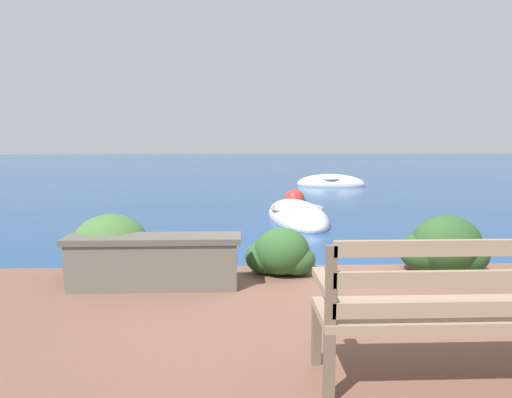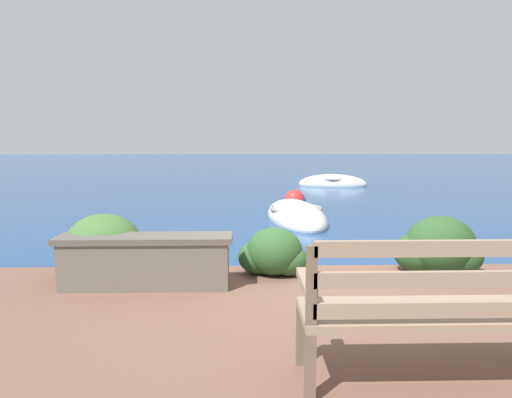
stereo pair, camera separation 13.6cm
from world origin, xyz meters
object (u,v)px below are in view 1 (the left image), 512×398
at_px(park_bench, 451,306).
at_px(rowboat_nearest, 297,217).
at_px(mooring_buoy, 294,200).
at_px(rowboat_mid, 331,184).

distance_m(park_bench, rowboat_nearest, 6.74).
height_order(rowboat_nearest, mooring_buoy, rowboat_nearest).
distance_m(park_bench, mooring_buoy, 9.05).
xyz_separation_m(park_bench, rowboat_nearest, (-0.06, 6.71, -0.65)).
distance_m(rowboat_nearest, mooring_buoy, 2.33).
bearing_deg(rowboat_nearest, park_bench, -6.35).
relative_size(rowboat_mid, mooring_buoy, 4.24).
bearing_deg(rowboat_mid, park_bench, 92.21).
bearing_deg(rowboat_mid, mooring_buoy, 77.63).
bearing_deg(rowboat_mid, rowboat_nearest, 83.48).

